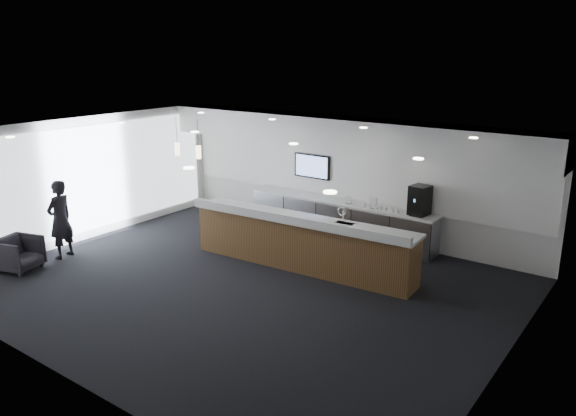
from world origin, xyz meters
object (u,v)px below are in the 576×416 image
Objects in this scene: armchair at (19,254)px; lounge_guest at (60,219)px; service_counter at (301,242)px; coffee_machine at (420,200)px.

lounge_guest reaches higher than armchair.
armchair is at bearing -146.11° from service_counter.
lounge_guest is at bearing -20.32° from armchair.
coffee_machine is 8.04m from lounge_guest.
service_counter is 7.73× the size of coffee_machine.
coffee_machine is at bearing 115.60° from lounge_guest.
service_counter is at bearing 107.80° from lounge_guest.
lounge_guest reaches higher than coffee_machine.
lounge_guest is at bearing -154.18° from service_counter.
coffee_machine is 0.84× the size of armchair.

